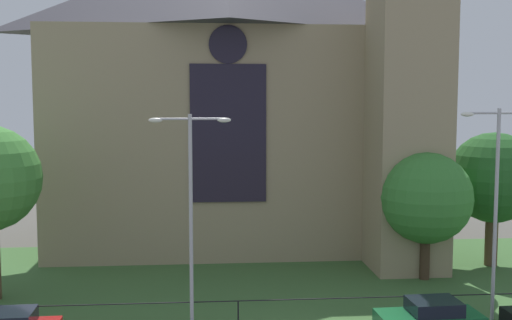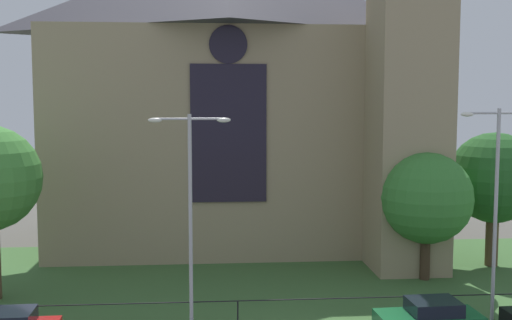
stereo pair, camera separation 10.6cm
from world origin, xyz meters
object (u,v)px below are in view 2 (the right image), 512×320
at_px(church_building, 237,91).
at_px(streetlamp_near, 190,195).
at_px(parked_car_green, 430,318).
at_px(tree_right_near, 427,198).
at_px(tree_right_far, 494,178).
at_px(streetlamp_far, 496,189).

distance_m(church_building, streetlamp_near, 16.68).
relative_size(streetlamp_near, parked_car_green, 2.11).
bearing_deg(parked_car_green, tree_right_near, -110.96).
height_order(tree_right_far, streetlamp_far, streetlamp_far).
distance_m(church_building, streetlamp_far, 19.43).
relative_size(tree_right_near, streetlamp_near, 0.76).
relative_size(tree_right_far, streetlamp_far, 0.84).
relative_size(tree_right_far, tree_right_near, 1.13).
bearing_deg(streetlamp_near, church_building, 80.18).
relative_size(church_building, parked_car_green, 6.08).
distance_m(tree_right_far, streetlamp_near, 19.33).
bearing_deg(parked_car_green, tree_right_far, -128.34).
bearing_deg(tree_right_far, church_building, 154.11).
relative_size(streetlamp_near, streetlamp_far, 0.98).
relative_size(church_building, tree_right_far, 3.34).
relative_size(tree_right_near, parked_car_green, 1.61).
bearing_deg(tree_right_far, streetlamp_near, -153.02).
height_order(tree_right_far, tree_right_near, tree_right_far).
bearing_deg(streetlamp_far, church_building, 123.34).
height_order(tree_right_near, parked_car_green, tree_right_near).
height_order(tree_right_far, parked_car_green, tree_right_far).
xyz_separation_m(streetlamp_far, parked_car_green, (-3.42, -1.66, -5.05)).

